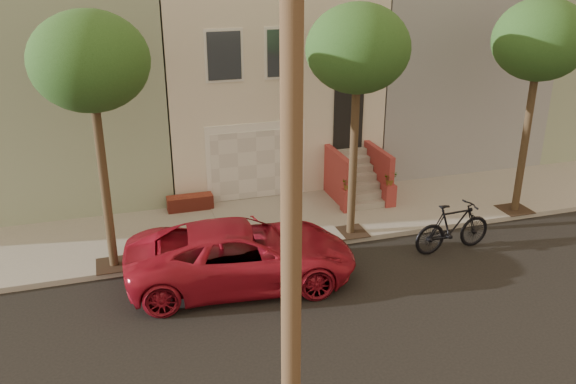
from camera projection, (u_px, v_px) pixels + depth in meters
name	position (u px, v px, depth m)	size (l,w,h in m)	color
ground	(376.00, 316.00, 13.45)	(90.00, 90.00, 0.00)	black
sidewalk	(301.00, 219.00, 18.16)	(40.00, 3.70, 0.15)	gray
house_row	(252.00, 67.00, 22.01)	(33.10, 11.70, 7.00)	beige
tree_left	(90.00, 63.00, 13.44)	(2.70, 2.57, 6.30)	#2D2116
tree_mid	(358.00, 50.00, 15.22)	(2.70, 2.57, 6.30)	#2D2116
tree_right	(540.00, 41.00, 16.73)	(2.70, 2.57, 6.30)	#2D2116
pickup_truck	(242.00, 254.00, 14.56)	(2.56, 5.55, 1.54)	maroon
motorcycle	(453.00, 227.00, 16.16)	(0.65, 2.31, 1.39)	black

